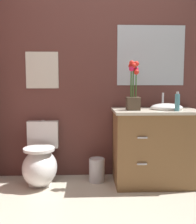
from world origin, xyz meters
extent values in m
cube|color=brown|center=(0.20, 1.47, 1.25)|extent=(4.16, 0.05, 2.50)
ellipsoid|color=white|center=(-0.78, 1.12, 0.20)|extent=(0.38, 0.48, 0.40)
cube|color=white|center=(-0.78, 1.17, 0.09)|extent=(0.22, 0.26, 0.18)
cube|color=white|center=(-0.78, 1.41, 0.52)|extent=(0.36, 0.13, 0.32)
cylinder|color=white|center=(-0.78, 1.10, 0.42)|extent=(0.34, 0.34, 0.03)
cylinder|color=#B7B7BC|center=(-0.78, 1.41, 0.68)|extent=(0.04, 0.04, 0.02)
cube|color=brown|center=(0.50, 1.14, 0.40)|extent=(0.90, 0.52, 0.81)
cube|color=beige|center=(0.50, 1.14, 0.82)|extent=(0.94, 0.56, 0.03)
ellipsoid|color=white|center=(0.62, 1.14, 0.86)|extent=(0.36, 0.26, 0.10)
cylinder|color=#B7B7BC|center=(0.62, 1.30, 0.93)|extent=(0.02, 0.02, 0.18)
cube|color=#B7B7BC|center=(0.30, 0.87, 0.58)|extent=(0.10, 0.02, 0.02)
cube|color=#B7B7BC|center=(0.30, 0.87, 0.31)|extent=(0.10, 0.02, 0.02)
cube|color=#4C3D2D|center=(0.24, 1.11, 0.91)|extent=(0.14, 0.14, 0.14)
cylinder|color=#386B2D|center=(0.27, 1.10, 1.16)|extent=(0.01, 0.01, 0.36)
sphere|color=red|center=(0.27, 1.10, 1.33)|extent=(0.06, 0.06, 0.06)
cylinder|color=#386B2D|center=(0.27, 1.13, 1.13)|extent=(0.01, 0.01, 0.30)
sphere|color=#E01E51|center=(0.27, 1.13, 1.28)|extent=(0.06, 0.06, 0.06)
cylinder|color=#386B2D|center=(0.24, 1.13, 1.15)|extent=(0.01, 0.01, 0.35)
sphere|color=red|center=(0.24, 1.13, 1.33)|extent=(0.06, 0.06, 0.06)
cylinder|color=#386B2D|center=(0.22, 1.13, 1.14)|extent=(0.01, 0.01, 0.33)
sphere|color=red|center=(0.22, 1.13, 1.31)|extent=(0.06, 0.06, 0.06)
cylinder|color=#386B2D|center=(0.22, 1.11, 1.16)|extent=(0.01, 0.01, 0.36)
sphere|color=red|center=(0.22, 1.11, 1.34)|extent=(0.06, 0.06, 0.06)
cylinder|color=#386B2D|center=(0.22, 1.08, 1.13)|extent=(0.01, 0.01, 0.30)
sphere|color=#E01E51|center=(0.22, 1.08, 1.28)|extent=(0.06, 0.06, 0.06)
cylinder|color=#386B2D|center=(0.24, 1.08, 1.15)|extent=(0.01, 0.01, 0.34)
sphere|color=red|center=(0.24, 1.08, 1.31)|extent=(0.06, 0.06, 0.06)
cylinder|color=#386B2D|center=(0.27, 1.08, 1.11)|extent=(0.01, 0.01, 0.27)
sphere|color=red|center=(0.27, 1.08, 1.25)|extent=(0.06, 0.06, 0.06)
cylinder|color=teal|center=(0.69, 0.99, 0.93)|extent=(0.05, 0.05, 0.18)
cylinder|color=#B7B7BC|center=(0.69, 0.99, 1.03)|extent=(0.03, 0.03, 0.02)
cylinder|color=#B7B7BC|center=(-0.15, 1.21, 0.13)|extent=(0.18, 0.18, 0.26)
torus|color=#B7B7BC|center=(-0.15, 1.21, 0.27)|extent=(0.18, 0.18, 0.01)
cube|color=silver|center=(-0.78, 1.44, 1.28)|extent=(0.38, 0.01, 0.42)
cube|color=#B2BCC6|center=(0.50, 1.44, 1.45)|extent=(0.80, 0.01, 0.70)
camera|label=1|loc=(-0.26, -1.81, 1.15)|focal=43.63mm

